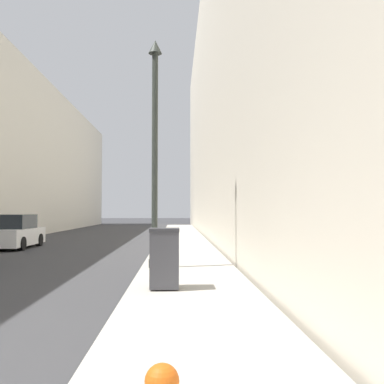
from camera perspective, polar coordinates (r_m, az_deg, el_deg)
sidewalk_right at (r=20.21m, az=-1.07°, el=-7.48°), size 2.82×60.00×0.15m
building_right_stone at (r=30.18m, az=13.41°, el=12.16°), size 12.00×60.00×18.85m
trash_bin at (r=9.37m, az=-3.68°, el=-8.74°), size 0.64×0.66×1.31m
lamppost at (r=12.89m, az=-4.98°, el=6.46°), size 0.41×0.41×6.83m
parked_sedan_near at (r=22.64m, az=-22.77°, el=-5.05°), size 1.98×4.16×1.64m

